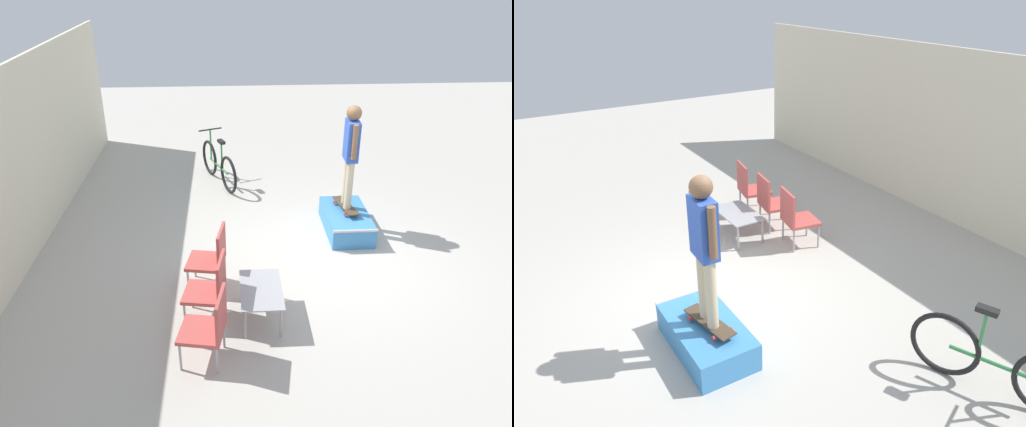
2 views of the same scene
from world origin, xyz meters
TOP-DOWN VIEW (x-y plane):
  - ground_plane at (0.00, 0.00)m, footprint 24.00×24.00m
  - house_wall_back at (0.00, 4.78)m, footprint 12.00×0.06m
  - skate_ramp_box at (0.85, -0.48)m, footprint 1.37×0.74m
  - skateboard_on_ramp at (0.94, -0.47)m, footprint 0.79×0.36m
  - person_skater at (0.94, -0.47)m, footprint 0.57×0.25m
  - coffee_table at (-1.45, 1.20)m, footprint 0.92×0.56m
  - patio_chair_left at (-2.22, 1.86)m, footprint 0.61×0.61m
  - patio_chair_center at (-1.47, 1.85)m, footprint 0.60×0.60m
  - patio_chair_right at (-0.72, 1.86)m, footprint 0.60×0.60m
  - bicycle at (3.09, 1.79)m, footprint 1.74×0.79m

SIDE VIEW (x-z plane):
  - ground_plane at x=0.00m, z-range 0.00..0.00m
  - skate_ramp_box at x=0.85m, z-range -0.01..0.37m
  - coffee_table at x=-1.45m, z-range 0.18..0.64m
  - bicycle at x=3.09m, z-range -0.13..0.95m
  - skateboard_on_ramp at x=0.94m, z-range 0.41..0.48m
  - patio_chair_left at x=-2.22m, z-range 0.05..1.02m
  - patio_chair_center at x=-1.47m, z-range 0.05..1.02m
  - patio_chair_right at x=-0.72m, z-range 0.05..1.02m
  - house_wall_back at x=0.00m, z-range 0.00..3.00m
  - person_skater at x=0.94m, z-range 0.62..2.41m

